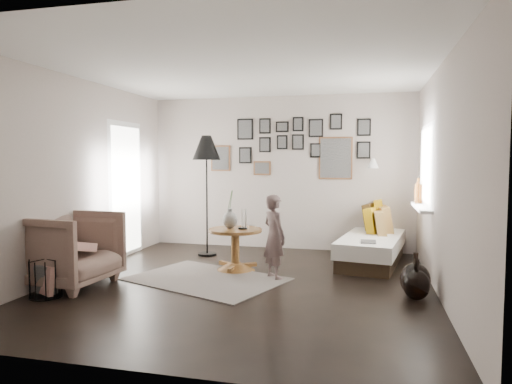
% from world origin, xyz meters
% --- Properties ---
extents(ground, '(4.80, 4.80, 0.00)m').
position_xyz_m(ground, '(0.00, 0.00, 0.00)').
color(ground, black).
rests_on(ground, ground).
extents(wall_back, '(4.50, 0.00, 4.50)m').
position_xyz_m(wall_back, '(0.00, 2.40, 1.30)').
color(wall_back, '#AFA199').
rests_on(wall_back, ground).
extents(wall_front, '(4.50, 0.00, 4.50)m').
position_xyz_m(wall_front, '(0.00, -2.40, 1.30)').
color(wall_front, '#AFA199').
rests_on(wall_front, ground).
extents(wall_left, '(0.00, 4.80, 4.80)m').
position_xyz_m(wall_left, '(-2.25, 0.00, 1.30)').
color(wall_left, '#AFA199').
rests_on(wall_left, ground).
extents(wall_right, '(0.00, 4.80, 4.80)m').
position_xyz_m(wall_right, '(2.25, 0.00, 1.30)').
color(wall_right, '#AFA199').
rests_on(wall_right, ground).
extents(ceiling, '(4.80, 4.80, 0.00)m').
position_xyz_m(ceiling, '(0.00, 0.00, 2.60)').
color(ceiling, white).
rests_on(ceiling, wall_back).
extents(door_left, '(0.00, 2.14, 2.14)m').
position_xyz_m(door_left, '(-2.23, 1.20, 1.05)').
color(door_left, white).
rests_on(door_left, wall_left).
extents(window_right, '(0.15, 1.32, 1.30)m').
position_xyz_m(window_right, '(2.18, 1.34, 0.93)').
color(window_right, white).
rests_on(window_right, wall_right).
extents(gallery_wall, '(2.74, 0.03, 1.08)m').
position_xyz_m(gallery_wall, '(0.29, 2.38, 1.74)').
color(gallery_wall, brown).
rests_on(gallery_wall, wall_back).
extents(wall_sconce, '(0.18, 0.36, 0.16)m').
position_xyz_m(wall_sconce, '(1.55, 2.13, 1.46)').
color(wall_sconce, white).
rests_on(wall_sconce, wall_back).
extents(rug, '(2.19, 1.86, 0.01)m').
position_xyz_m(rug, '(-0.51, 0.11, 0.01)').
color(rug, '#B5A99F').
rests_on(rug, ground).
extents(pedestal_table, '(0.74, 0.74, 0.58)m').
position_xyz_m(pedestal_table, '(-0.29, 0.67, 0.27)').
color(pedestal_table, brown).
rests_on(pedestal_table, ground).
extents(vase, '(0.21, 0.21, 0.53)m').
position_xyz_m(vase, '(-0.37, 0.69, 0.74)').
color(vase, black).
rests_on(vase, pedestal_table).
extents(candles, '(0.13, 0.13, 0.27)m').
position_xyz_m(candles, '(-0.18, 0.67, 0.71)').
color(candles, black).
rests_on(candles, pedestal_table).
extents(daybed, '(1.07, 1.90, 0.88)m').
position_xyz_m(daybed, '(1.54, 1.65, 0.28)').
color(daybed, black).
rests_on(daybed, ground).
extents(magazine_on_daybed, '(0.20, 0.27, 0.01)m').
position_xyz_m(magazine_on_daybed, '(1.49, 1.02, 0.41)').
color(magazine_on_daybed, black).
rests_on(magazine_on_daybed, daybed).
extents(armchair, '(1.07, 1.04, 0.90)m').
position_xyz_m(armchair, '(-2.00, -0.56, 0.45)').
color(armchair, '#73594D').
rests_on(armchair, ground).
extents(armchair_cushion, '(0.45, 0.46, 0.18)m').
position_xyz_m(armchair_cushion, '(-2.00, -0.51, 0.48)').
color(armchair_cushion, silver).
rests_on(armchair_cushion, armchair).
extents(floor_lamp, '(0.44, 0.44, 1.90)m').
position_xyz_m(floor_lamp, '(-1.01, 1.54, 1.64)').
color(floor_lamp, black).
rests_on(floor_lamp, ground).
extents(magazine_basket, '(0.42, 0.42, 0.42)m').
position_xyz_m(magazine_basket, '(-1.98, -1.01, 0.21)').
color(magazine_basket, black).
rests_on(magazine_basket, ground).
extents(demijohn_large, '(0.33, 0.33, 0.49)m').
position_xyz_m(demijohn_large, '(2.00, -0.03, 0.19)').
color(demijohn_large, black).
rests_on(demijohn_large, ground).
extents(demijohn_small, '(0.29, 0.29, 0.45)m').
position_xyz_m(demijohn_small, '(2.00, -0.15, 0.17)').
color(demijohn_small, black).
rests_on(demijohn_small, ground).
extents(child, '(0.46, 0.46, 1.08)m').
position_xyz_m(child, '(0.32, 0.38, 0.54)').
color(child, '#685352').
rests_on(child, ground).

